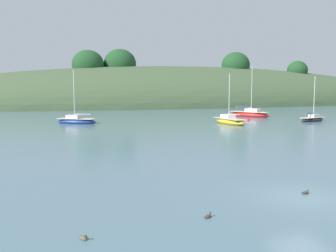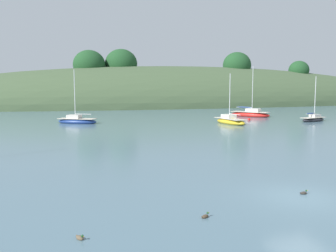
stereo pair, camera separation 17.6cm
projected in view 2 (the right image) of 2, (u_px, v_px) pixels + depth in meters
ground_plane at (300, 197)px, 16.66m from camera, size 400.00×400.00×0.00m
far_shoreline_hill at (189, 104)px, 99.48m from camera, size 150.00×36.00×24.82m
sailboat_white_near at (313, 119)px, 52.86m from camera, size 4.85×2.80×6.64m
sailboat_black_sloop at (230, 121)px, 49.36m from camera, size 2.72×6.14×6.96m
sailboat_red_portside at (77, 121)px, 49.87m from camera, size 5.75×4.45×7.49m
sailboat_navy_dinghy at (250, 114)px, 60.98m from camera, size 5.87×6.78×8.56m
mooring_buoy_channel at (249, 120)px, 54.14m from camera, size 0.44×0.44×0.54m
duck_lone_left at (205, 216)px, 14.08m from camera, size 0.41×0.31×0.24m
duck_trailing at (80, 238)px, 12.10m from camera, size 0.33×0.40×0.24m
duck_lead at (304, 193)px, 17.17m from camera, size 0.42×0.19×0.24m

